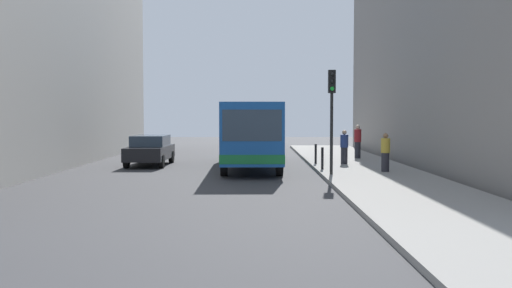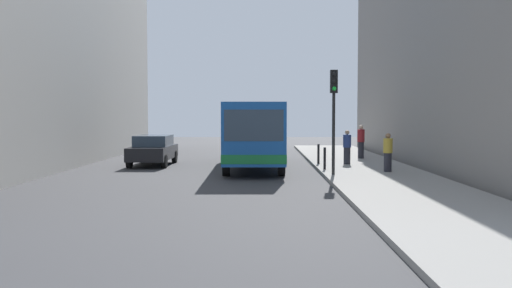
{
  "view_description": "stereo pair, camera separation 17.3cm",
  "coord_description": "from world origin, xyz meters",
  "px_view_note": "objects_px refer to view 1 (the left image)",
  "views": [
    {
      "loc": [
        0.58,
        -23.83,
        2.52
      ],
      "look_at": [
        0.48,
        1.42,
        1.21
      ],
      "focal_mm": 40.28,
      "sensor_mm": 36.0,
      "label": 1
    },
    {
      "loc": [
        0.76,
        -23.83,
        2.52
      ],
      "look_at": [
        0.48,
        1.42,
        1.21
      ],
      "focal_mm": 40.28,
      "sensor_mm": 36.0,
      "label": 2
    }
  ],
  "objects_px": {
    "bollard_mid": "(318,154)",
    "pedestrian_near_signal": "(388,153)",
    "bus": "(253,131)",
    "car_beside_bus": "(153,150)",
    "bollard_near": "(325,158)",
    "traffic_light": "(334,102)",
    "pedestrian_mid_sidewalk": "(347,147)",
    "pedestrian_far_sidewalk": "(360,141)"
  },
  "relations": [
    {
      "from": "bollard_mid",
      "to": "pedestrian_near_signal",
      "type": "bearing_deg",
      "value": -56.58
    },
    {
      "from": "bus",
      "to": "car_beside_bus",
      "type": "distance_m",
      "value": 5.16
    },
    {
      "from": "bollard_near",
      "to": "car_beside_bus",
      "type": "bearing_deg",
      "value": 156.26
    },
    {
      "from": "bollard_near",
      "to": "bollard_mid",
      "type": "xyz_separation_m",
      "value": [
        0.0,
        2.77,
        0.0
      ]
    },
    {
      "from": "traffic_light",
      "to": "pedestrian_mid_sidewalk",
      "type": "xyz_separation_m",
      "value": [
        1.26,
        4.88,
        -2.05
      ]
    },
    {
      "from": "pedestrian_far_sidewalk",
      "to": "bollard_mid",
      "type": "bearing_deg",
      "value": -31.84
    },
    {
      "from": "pedestrian_near_signal",
      "to": "bus",
      "type": "bearing_deg",
      "value": 160.29
    },
    {
      "from": "car_beside_bus",
      "to": "pedestrian_near_signal",
      "type": "relative_size",
      "value": 2.77
    },
    {
      "from": "car_beside_bus",
      "to": "traffic_light",
      "type": "bearing_deg",
      "value": 145.29
    },
    {
      "from": "bus",
      "to": "car_beside_bus",
      "type": "height_order",
      "value": "bus"
    },
    {
      "from": "bollard_near",
      "to": "pedestrian_far_sidewalk",
      "type": "xyz_separation_m",
      "value": [
        2.63,
        6.22,
        0.43
      ]
    },
    {
      "from": "car_beside_bus",
      "to": "bollard_mid",
      "type": "bearing_deg",
      "value": 174.8
    },
    {
      "from": "bollard_mid",
      "to": "pedestrian_far_sidewalk",
      "type": "distance_m",
      "value": 4.36
    },
    {
      "from": "pedestrian_near_signal",
      "to": "pedestrian_mid_sidewalk",
      "type": "bearing_deg",
      "value": 120.72
    },
    {
      "from": "pedestrian_mid_sidewalk",
      "to": "pedestrian_far_sidewalk",
      "type": "xyz_separation_m",
      "value": [
        1.27,
        3.54,
        0.1
      ]
    },
    {
      "from": "car_beside_bus",
      "to": "pedestrian_far_sidewalk",
      "type": "relative_size",
      "value": 2.44
    },
    {
      "from": "bus",
      "to": "car_beside_bus",
      "type": "relative_size",
      "value": 2.51
    },
    {
      "from": "bollard_near",
      "to": "pedestrian_near_signal",
      "type": "relative_size",
      "value": 0.6
    },
    {
      "from": "bus",
      "to": "pedestrian_near_signal",
      "type": "distance_m",
      "value": 6.74
    },
    {
      "from": "bus",
      "to": "pedestrian_near_signal",
      "type": "height_order",
      "value": "bus"
    },
    {
      "from": "bollard_mid",
      "to": "pedestrian_far_sidewalk",
      "type": "height_order",
      "value": "pedestrian_far_sidewalk"
    },
    {
      "from": "car_beside_bus",
      "to": "bollard_near",
      "type": "bearing_deg",
      "value": 156.66
    },
    {
      "from": "bollard_near",
      "to": "pedestrian_mid_sidewalk",
      "type": "bearing_deg",
      "value": 63.15
    },
    {
      "from": "bus",
      "to": "bollard_near",
      "type": "xyz_separation_m",
      "value": [
        3.1,
        -2.66,
        -1.1
      ]
    },
    {
      "from": "bollard_near",
      "to": "pedestrian_near_signal",
      "type": "distance_m",
      "value": 2.71
    },
    {
      "from": "car_beside_bus",
      "to": "pedestrian_far_sidewalk",
      "type": "bearing_deg",
      "value": -165.64
    },
    {
      "from": "traffic_light",
      "to": "bollard_mid",
      "type": "xyz_separation_m",
      "value": [
        -0.1,
        4.97,
        -2.38
      ]
    },
    {
      "from": "bus",
      "to": "pedestrian_mid_sidewalk",
      "type": "xyz_separation_m",
      "value": [
        4.46,
        0.01,
        -0.77
      ]
    },
    {
      "from": "bus",
      "to": "bollard_mid",
      "type": "distance_m",
      "value": 3.29
    },
    {
      "from": "car_beside_bus",
      "to": "traffic_light",
      "type": "xyz_separation_m",
      "value": [
        8.19,
        -5.76,
        2.22
      ]
    },
    {
      "from": "traffic_light",
      "to": "bollard_near",
      "type": "height_order",
      "value": "traffic_light"
    },
    {
      "from": "car_beside_bus",
      "to": "pedestrian_mid_sidewalk",
      "type": "xyz_separation_m",
      "value": [
        9.45,
        -0.88,
        0.17
      ]
    },
    {
      "from": "traffic_light",
      "to": "pedestrian_far_sidewalk",
      "type": "bearing_deg",
      "value": 73.31
    },
    {
      "from": "traffic_light",
      "to": "bollard_mid",
      "type": "distance_m",
      "value": 5.51
    },
    {
      "from": "traffic_light",
      "to": "pedestrian_mid_sidewalk",
      "type": "relative_size",
      "value": 2.53
    },
    {
      "from": "car_beside_bus",
      "to": "traffic_light",
      "type": "relative_size",
      "value": 1.08
    },
    {
      "from": "bus",
      "to": "bollard_mid",
      "type": "bearing_deg",
      "value": -179.02
    },
    {
      "from": "bus",
      "to": "car_beside_bus",
      "type": "xyz_separation_m",
      "value": [
        -4.99,
        0.89,
        -0.94
      ]
    },
    {
      "from": "bus",
      "to": "bollard_near",
      "type": "relative_size",
      "value": 11.64
    },
    {
      "from": "bollard_mid",
      "to": "pedestrian_mid_sidewalk",
      "type": "bearing_deg",
      "value": -3.71
    },
    {
      "from": "pedestrian_near_signal",
      "to": "pedestrian_far_sidewalk",
      "type": "distance_m",
      "value": 7.24
    },
    {
      "from": "bus",
      "to": "pedestrian_far_sidewalk",
      "type": "distance_m",
      "value": 6.78
    }
  ]
}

